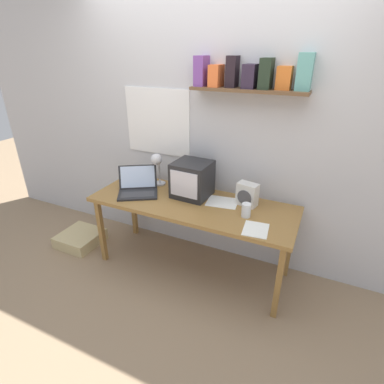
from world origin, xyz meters
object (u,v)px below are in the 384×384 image
Objects in this scene: loose_paper_near_monitor at (256,229)px; floor_cushion at (80,238)px; crt_monitor at (192,179)px; open_notebook at (133,183)px; printed_handout at (222,202)px; corner_desk at (192,208)px; juice_glass at (246,211)px; laptop at (138,187)px; space_heater at (247,194)px; desk_lamp at (157,163)px.

loose_paper_near_monitor is 0.57× the size of floor_cushion.
crt_monitor is 1.43× the size of open_notebook.
crt_monitor is at bearing 177.50° from printed_handout.
corner_desk is 7.68× the size of loose_paper_near_monitor.
corner_desk is 0.52m from juice_glass.
printed_handout is at bearing -20.98° from laptop.
space_heater is 1.92m from floor_cushion.
juice_glass is 0.30m from printed_handout.
printed_handout is at bearing 0.24° from crt_monitor.
open_notebook is at bearing 169.50° from corner_desk.
laptop is at bearing -176.61° from corner_desk.
crt_monitor reaches higher than floor_cushion.
juice_glass is 0.27× the size of floor_cushion.
loose_paper_near_monitor is at bearing -52.78° from juice_glass.
loose_paper_near_monitor is 0.80× the size of printed_handout.
loose_paper_near_monitor is at bearing -39.59° from laptop.
laptop is at bearing -43.82° from open_notebook.
laptop is at bearing -129.00° from desk_lamp.
corner_desk is at bearing -148.38° from space_heater.
crt_monitor is 0.81× the size of floor_cushion.
juice_glass is at bearing -13.78° from crt_monitor.
space_heater reaches higher than loose_paper_near_monitor.
printed_handout is (-0.38, 0.32, 0.00)m from loose_paper_near_monitor.
loose_paper_near_monitor is at bearing -18.02° from corner_desk.
loose_paper_near_monitor is at bearing -39.57° from printed_handout.
printed_handout is at bearing -1.30° from open_notebook.
floor_cushion is at bearing 178.81° from loose_paper_near_monitor.
loose_paper_near_monitor is 1.39m from open_notebook.
crt_monitor is 0.51m from space_heater.
juice_glass is 0.21m from loose_paper_near_monitor.
corner_desk is 0.74m from open_notebook.
crt_monitor is at bearing -0.75° from open_notebook.
laptop is (-0.55, -0.03, 0.12)m from corner_desk.
juice_glass is at bearing -31.76° from laptop.
open_notebook is at bearing -178.01° from crt_monitor.
corner_desk is at bearing -155.35° from printed_handout.
space_heater is (-0.05, 0.20, 0.05)m from juice_glass.
open_notebook is 0.92m from floor_cushion.
juice_glass is at bearing -25.04° from desk_lamp.
corner_desk is 0.28m from printed_handout.
desk_lamp is 1.45× the size of open_notebook.
open_notebook is (-0.97, 0.02, -0.00)m from printed_handout.
space_heater is at bearing 12.23° from printed_handout.
corner_desk is 0.56m from laptop.
printed_handout is at bearing 149.38° from juice_glass.
floor_cushion is at bearing -170.93° from desk_lamp.
corner_desk is 9.08× the size of space_heater.
crt_monitor is at bearing -163.97° from space_heater.
open_notebook is (-0.27, -0.03, -0.24)m from desk_lamp.
crt_monitor is 0.53m from laptop.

